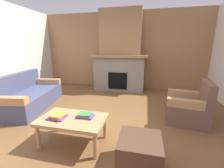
# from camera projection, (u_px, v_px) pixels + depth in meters

# --- Properties ---
(ground) EXTENTS (9.00, 9.00, 0.00)m
(ground) POSITION_uv_depth(u_px,v_px,m) (96.00, 125.00, 2.84)
(ground) COLOR brown
(wall_back_wood_panel) EXTENTS (6.00, 0.12, 2.70)m
(wall_back_wood_panel) POSITION_uv_depth(u_px,v_px,m) (122.00, 51.00, 5.35)
(wall_back_wood_panel) COLOR #997047
(wall_back_wood_panel) RESTS_ON ground
(fireplace) EXTENTS (1.90, 0.82, 2.70)m
(fireplace) POSITION_uv_depth(u_px,v_px,m) (120.00, 57.00, 5.04)
(fireplace) COLOR gray
(fireplace) RESTS_ON ground
(couch) EXTENTS (1.16, 1.93, 0.85)m
(couch) POSITION_uv_depth(u_px,v_px,m) (29.00, 96.00, 3.63)
(couch) COLOR #474C6B
(couch) RESTS_ON ground
(armchair) EXTENTS (0.87, 0.87, 0.85)m
(armchair) POSITION_uv_depth(u_px,v_px,m) (189.00, 107.00, 2.93)
(armchair) COLOR brown
(armchair) RESTS_ON ground
(coffee_table) EXTENTS (1.00, 0.60, 0.43)m
(coffee_table) POSITION_uv_depth(u_px,v_px,m) (73.00, 121.00, 2.21)
(coffee_table) COLOR tan
(coffee_table) RESTS_ON ground
(ottoman) EXTENTS (0.52, 0.52, 0.40)m
(ottoman) POSITION_uv_depth(u_px,v_px,m) (139.00, 153.00, 1.80)
(ottoman) COLOR #4C3323
(ottoman) RESTS_ON ground
(book_stack_near_edge) EXTENTS (0.27, 0.24, 0.07)m
(book_stack_near_edge) POSITION_uv_depth(u_px,v_px,m) (58.00, 116.00, 2.19)
(book_stack_near_edge) COLOR #7A3D84
(book_stack_near_edge) RESTS_ON coffee_table
(book_stack_center) EXTENTS (0.26, 0.18, 0.06)m
(book_stack_center) POSITION_uv_depth(u_px,v_px,m) (85.00, 115.00, 2.23)
(book_stack_center) COLOR #7A3D84
(book_stack_center) RESTS_ON coffee_table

